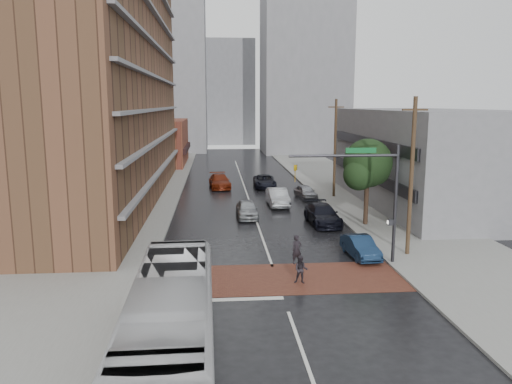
{
  "coord_description": "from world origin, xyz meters",
  "views": [
    {
      "loc": [
        -3.28,
        -25.66,
        9.6
      ],
      "look_at": [
        -0.51,
        8.32,
        3.5
      ],
      "focal_mm": 35.0,
      "sensor_mm": 36.0,
      "label": 1
    }
  ],
  "objects": [
    {
      "name": "car_travel_c",
      "position": [
        -2.86,
        30.83,
        0.79
      ],
      "size": [
        2.71,
        5.61,
        1.57
      ],
      "primitive_type": "imported",
      "rotation": [
        0.0,
        0.0,
        0.09
      ],
      "color": "maroon",
      "rests_on": "ground"
    },
    {
      "name": "storefront_west",
      "position": [
        -12.0,
        54.0,
        3.5
      ],
      "size": [
        8.0,
        16.0,
        7.0
      ],
      "primitive_type": "cube",
      "color": "brown",
      "rests_on": "ground"
    },
    {
      "name": "pedestrian_a",
      "position": [
        1.52,
        3.0,
        0.89
      ],
      "size": [
        0.76,
        0.63,
        1.78
      ],
      "primitive_type": "imported",
      "rotation": [
        0.0,
        0.0,
        0.36
      ],
      "color": "black",
      "rests_on": "ground"
    },
    {
      "name": "suv_travel",
      "position": [
        2.3,
        30.72,
        0.73
      ],
      "size": [
        2.51,
        5.28,
        1.45
      ],
      "primitive_type": "imported",
      "rotation": [
        0.0,
        0.0,
        -0.02
      ],
      "color": "black",
      "rests_on": "ground"
    },
    {
      "name": "utility_pole_near",
      "position": [
        8.8,
        4.0,
        5.14
      ],
      "size": [
        1.6,
        0.26,
        10.0
      ],
      "color": "#473321",
      "rests_on": "ground"
    },
    {
      "name": "distant_tower_west",
      "position": [
        -14.0,
        78.0,
        16.0
      ],
      "size": [
        18.0,
        16.0,
        32.0
      ],
      "primitive_type": "cube",
      "color": "gray",
      "rests_on": "ground"
    },
    {
      "name": "ground",
      "position": [
        0.0,
        0.0,
        0.0
      ],
      "size": [
        160.0,
        160.0,
        0.0
      ],
      "primitive_type": "plane",
      "color": "black",
      "rests_on": "ground"
    },
    {
      "name": "distant_tower_east",
      "position": [
        14.0,
        72.0,
        18.0
      ],
      "size": [
        16.0,
        14.0,
        36.0
      ],
      "primitive_type": "cube",
      "color": "gray",
      "rests_on": "ground"
    },
    {
      "name": "car_parked_far",
      "position": [
        5.84,
        23.82,
        0.67
      ],
      "size": [
        2.21,
        4.14,
        1.34
      ],
      "primitive_type": "imported",
      "rotation": [
        0.0,
        0.0,
        0.17
      ],
      "color": "#A4A5AB",
      "rests_on": "ground"
    },
    {
      "name": "car_travel_b",
      "position": [
        2.52,
        20.2,
        0.83
      ],
      "size": [
        1.88,
        5.08,
        1.66
      ],
      "primitive_type": "imported",
      "rotation": [
        0.0,
        0.0,
        0.03
      ],
      "color": "#B8BBC0",
      "rests_on": "ground"
    },
    {
      "name": "car_parked_near",
      "position": [
        5.74,
        4.0,
        0.67
      ],
      "size": [
        1.73,
        4.15,
        1.33
      ],
      "primitive_type": "imported",
      "rotation": [
        0.0,
        0.0,
        0.08
      ],
      "color": "#132845",
      "rests_on": "ground"
    },
    {
      "name": "car_parked_mid",
      "position": [
        5.2,
        12.76,
        0.79
      ],
      "size": [
        2.46,
        5.54,
        1.58
      ],
      "primitive_type": "imported",
      "rotation": [
        0.0,
        0.0,
        0.05
      ],
      "color": "black",
      "rests_on": "ground"
    },
    {
      "name": "street_tree",
      "position": [
        8.52,
        12.03,
        4.73
      ],
      "size": [
        4.2,
        4.1,
        6.9
      ],
      "color": "#332319",
      "rests_on": "ground"
    },
    {
      "name": "sidewalk_west",
      "position": [
        -11.5,
        25.0,
        0.07
      ],
      "size": [
        9.0,
        90.0,
        0.15
      ],
      "primitive_type": "cube",
      "color": "gray",
      "rests_on": "ground"
    },
    {
      "name": "car_travel_a",
      "position": [
        -0.7,
        15.52,
        0.75
      ],
      "size": [
        1.82,
        4.41,
        1.49
      ],
      "primitive_type": "imported",
      "rotation": [
        0.0,
        0.0,
        0.01
      ],
      "color": "#9DA0A4",
      "rests_on": "ground"
    },
    {
      "name": "signal_mast",
      "position": [
        5.85,
        2.5,
        4.73
      ],
      "size": [
        6.5,
        0.3,
        7.2
      ],
      "color": "#2D2D33",
      "rests_on": "ground"
    },
    {
      "name": "transit_bus",
      "position": [
        -4.94,
        -8.77,
        1.74
      ],
      "size": [
        3.14,
        12.57,
        3.49
      ],
      "primitive_type": "imported",
      "rotation": [
        0.0,
        0.0,
        0.02
      ],
      "color": "#BBBABD",
      "rests_on": "ground"
    },
    {
      "name": "distant_tower_center",
      "position": [
        0.0,
        95.0,
        12.0
      ],
      "size": [
        12.0,
        10.0,
        24.0
      ],
      "primitive_type": "cube",
      "color": "gray",
      "rests_on": "ground"
    },
    {
      "name": "apartment_block",
      "position": [
        -14.0,
        24.0,
        14.0
      ],
      "size": [
        10.0,
        44.0,
        28.0
      ],
      "primitive_type": "cube",
      "color": "brown",
      "rests_on": "ground"
    },
    {
      "name": "building_east",
      "position": [
        16.5,
        20.0,
        4.5
      ],
      "size": [
        11.0,
        26.0,
        9.0
      ],
      "primitive_type": "cube",
      "color": "gray",
      "rests_on": "ground"
    },
    {
      "name": "sidewalk_east",
      "position": [
        11.5,
        25.0,
        0.07
      ],
      "size": [
        9.0,
        90.0,
        0.15
      ],
      "primitive_type": "cube",
      "color": "gray",
      "rests_on": "ground"
    },
    {
      "name": "pedestrian_b",
      "position": [
        1.21,
        -0.32,
        0.76
      ],
      "size": [
        0.87,
        0.76,
        1.53
      ],
      "primitive_type": "imported",
      "rotation": [
        0.0,
        0.0,
        -0.28
      ],
      "color": "#262025",
      "rests_on": "ground"
    },
    {
      "name": "crosswalk",
      "position": [
        0.0,
        0.5,
        0.01
      ],
      "size": [
        14.0,
        5.0,
        0.02
      ],
      "primitive_type": "cube",
      "color": "brown",
      "rests_on": "ground"
    },
    {
      "name": "utility_pole_far",
      "position": [
        8.8,
        24.0,
        5.14
      ],
      "size": [
        1.6,
        0.26,
        10.0
      ],
      "color": "#473321",
      "rests_on": "ground"
    }
  ]
}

